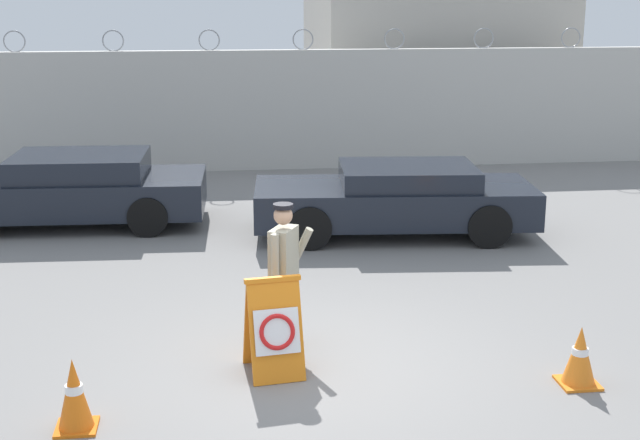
# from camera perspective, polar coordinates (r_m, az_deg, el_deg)

# --- Properties ---
(ground_plane) EXTENTS (90.00, 90.00, 0.00)m
(ground_plane) POSITION_cam_1_polar(r_m,az_deg,el_deg) (9.80, -0.22, -9.44)
(ground_plane) COLOR gray
(perimeter_wall) EXTENTS (36.00, 0.30, 3.13)m
(perimeter_wall) POSITION_cam_1_polar(r_m,az_deg,el_deg) (20.24, -4.01, 7.04)
(perimeter_wall) COLOR beige
(perimeter_wall) RESTS_ON ground_plane
(building_block) EXTENTS (6.33, 6.24, 3.92)m
(building_block) POSITION_cam_1_polar(r_m,az_deg,el_deg) (25.48, 6.91, 9.90)
(building_block) COLOR #B2ADA3
(building_block) RESTS_ON ground_plane
(barricade_sign) EXTENTS (0.64, 0.72, 1.07)m
(barricade_sign) POSITION_cam_1_polar(r_m,az_deg,el_deg) (9.48, -2.97, -6.82)
(barricade_sign) COLOR orange
(barricade_sign) RESTS_ON ground_plane
(security_guard) EXTENTS (0.56, 0.57, 1.68)m
(security_guard) POSITION_cam_1_polar(r_m,az_deg,el_deg) (10.07, -2.32, -3.14)
(security_guard) COLOR #514C42
(security_guard) RESTS_ON ground_plane
(traffic_cone_near) EXTENTS (0.40, 0.40, 0.64)m
(traffic_cone_near) POSITION_cam_1_polar(r_m,az_deg,el_deg) (9.67, 16.29, -8.36)
(traffic_cone_near) COLOR orange
(traffic_cone_near) RESTS_ON ground_plane
(traffic_cone_mid) EXTENTS (0.38, 0.38, 0.70)m
(traffic_cone_mid) POSITION_cam_1_polar(r_m,az_deg,el_deg) (8.70, -15.45, -10.73)
(traffic_cone_mid) COLOR orange
(traffic_cone_mid) RESTS_ON ground_plane
(parked_car_front_coupe) EXTENTS (4.78, 2.15, 1.24)m
(parked_car_front_coupe) POSITION_cam_1_polar(r_m,az_deg,el_deg) (16.01, -15.70, 1.94)
(parked_car_front_coupe) COLOR black
(parked_car_front_coupe) RESTS_ON ground_plane
(parked_car_rear_sedan) EXTENTS (4.73, 2.20, 1.17)m
(parked_car_rear_sedan) POSITION_cam_1_polar(r_m,az_deg,el_deg) (14.85, 4.89, 1.39)
(parked_car_rear_sedan) COLOR black
(parked_car_rear_sedan) RESTS_ON ground_plane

